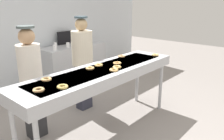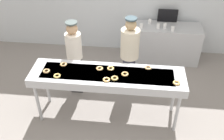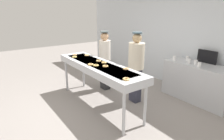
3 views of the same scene
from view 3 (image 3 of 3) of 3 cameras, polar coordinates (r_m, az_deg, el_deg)
The scene contains 22 objects.
ground_plane at distance 4.48m, azimuth -3.94°, elevation -10.28°, with size 16.00×16.00×0.00m, color gray.
back_wall at distance 5.71m, azimuth 18.01°, elevation 12.17°, with size 8.00×0.12×3.28m, color silver.
fryer_conveyor at distance 4.14m, azimuth -4.20°, elevation 0.82°, with size 2.61×0.66×0.98m.
glazed_donut_0 at distance 3.16m, azimuth 4.26°, elevation -2.71°, with size 0.12×0.12×0.03m, color #E4B364.
glazed_donut_1 at distance 3.87m, azimuth -1.99°, elevation 1.16°, with size 0.12×0.12×0.03m, color #E2AA5E.
glazed_donut_2 at distance 4.73m, azimuth -11.18°, elevation 3.86°, with size 0.12×0.12×0.03m, color #DCBA5E.
glazed_donut_3 at distance 3.94m, azimuth -4.84°, elevation 1.37°, with size 0.12×0.12×0.03m, color #DCB560.
glazed_donut_4 at distance 4.97m, azimuth -11.08°, elevation 4.51°, with size 0.12×0.12×0.03m, color tan.
glazed_donut_5 at distance 4.86m, azimuth -7.53°, elevation 4.39°, with size 0.12×0.12×0.03m, color #E2B26D.
glazed_donut_6 at distance 4.29m, azimuth -4.02°, elevation 2.74°, with size 0.12×0.12×0.03m, color #DEAE68.
glazed_donut_7 at distance 4.15m, azimuth -2.41°, elevation 2.26°, with size 0.12×0.12×0.03m, color #E7B762.
glazed_donut_8 at distance 3.71m, azimuth 4.19°, elevation 0.37°, with size 0.12×0.12×0.03m, color #DEAD6F.
glazed_donut_9 at distance 4.02m, azimuth -6.40°, elevation 1.66°, with size 0.12×0.12×0.03m, color #E7B467.
worker_baker at distance 4.35m, azimuth 7.22°, elevation 2.00°, with size 0.36×0.36×1.64m.
worker_assistant at distance 5.07m, azimuth -2.16°, elevation 3.56°, with size 0.30×0.30×1.57m.
prep_counter at distance 4.97m, azimuth 24.19°, elevation -3.44°, with size 1.59×0.62×0.88m, color #B7BABF.
paper_cup_0 at distance 4.61m, azimuth 24.60°, elevation 1.42°, with size 0.08×0.08×0.11m, color white.
paper_cup_1 at distance 4.85m, azimuth 22.08°, elevation 2.49°, with size 0.08×0.08×0.11m, color white.
paper_cup_2 at distance 5.02m, azimuth 18.15°, elevation 3.38°, with size 0.08×0.08×0.11m, color white.
paper_cup_3 at distance 4.80m, azimuth 23.75°, elevation 2.13°, with size 0.08×0.08×0.11m, color white.
paper_cup_4 at distance 5.12m, azimuth 21.63°, elevation 3.27°, with size 0.08×0.08×0.11m, color white.
menu_display at distance 5.03m, azimuth 26.54°, elevation 3.59°, with size 0.46×0.04×0.31m, color black.
Camera 3 is at (3.39, -2.07, 2.08)m, focal length 30.58 mm.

